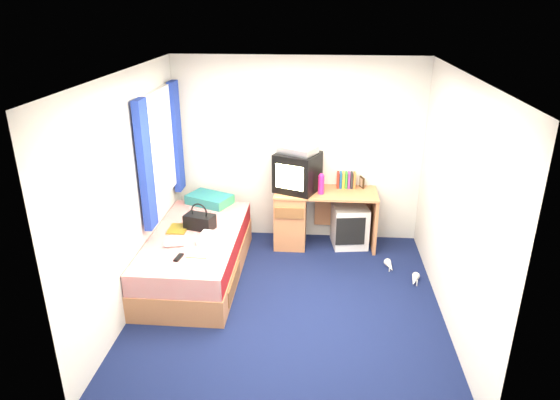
# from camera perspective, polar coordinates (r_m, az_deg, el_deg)

# --- Properties ---
(ground) EXTENTS (3.40, 3.40, 0.00)m
(ground) POSITION_cam_1_polar(r_m,az_deg,el_deg) (5.45, 0.94, -11.71)
(ground) COLOR #0C1438
(ground) RESTS_ON ground
(room_shell) EXTENTS (3.40, 3.40, 3.40)m
(room_shell) POSITION_cam_1_polar(r_m,az_deg,el_deg) (4.80, 1.04, 2.87)
(room_shell) COLOR white
(room_shell) RESTS_ON ground
(bed) EXTENTS (1.01, 2.00, 0.54)m
(bed) POSITION_cam_1_polar(r_m,az_deg,el_deg) (5.90, -9.49, -6.20)
(bed) COLOR tan
(bed) RESTS_ON ground
(pillow) EXTENTS (0.65, 0.54, 0.12)m
(pillow) POSITION_cam_1_polar(r_m,az_deg,el_deg) (6.56, -8.05, 0.07)
(pillow) COLOR #174D9A
(pillow) RESTS_ON bed
(desk) EXTENTS (1.30, 0.55, 0.75)m
(desk) POSITION_cam_1_polar(r_m,az_deg,el_deg) (6.51, 2.76, -1.73)
(desk) COLOR tan
(desk) RESTS_ON ground
(storage_cube) EXTENTS (0.49, 0.49, 0.54)m
(storage_cube) POSITION_cam_1_polar(r_m,az_deg,el_deg) (6.59, 7.95, -2.91)
(storage_cube) COLOR silver
(storage_cube) RESTS_ON ground
(crt_tv) EXTENTS (0.63, 0.61, 0.49)m
(crt_tv) POSITION_cam_1_polar(r_m,az_deg,el_deg) (6.30, 2.00, 3.22)
(crt_tv) COLOR black
(crt_tv) RESTS_ON desk
(vcr) EXTENTS (0.53, 0.48, 0.08)m
(vcr) POSITION_cam_1_polar(r_m,az_deg,el_deg) (6.22, 2.06, 5.75)
(vcr) COLOR #B4B4B6
(vcr) RESTS_ON crt_tv
(book_row) EXTENTS (0.24, 0.13, 0.20)m
(book_row) POSITION_cam_1_polar(r_m,az_deg,el_deg) (6.51, 7.56, 2.28)
(book_row) COLOR maroon
(book_row) RESTS_ON desk
(picture_frame) EXTENTS (0.06, 0.12, 0.14)m
(picture_frame) POSITION_cam_1_polar(r_m,az_deg,el_deg) (6.55, 9.33, 2.02)
(picture_frame) COLOR black
(picture_frame) RESTS_ON desk
(pink_water_bottle) EXTENTS (0.09, 0.09, 0.24)m
(pink_water_bottle) POSITION_cam_1_polar(r_m,az_deg,el_deg) (6.25, 4.72, 1.75)
(pink_water_bottle) COLOR #F2227E
(pink_water_bottle) RESTS_ON desk
(aerosol_can) EXTENTS (0.06, 0.06, 0.19)m
(aerosol_can) POSITION_cam_1_polar(r_m,az_deg,el_deg) (6.40, 3.79, 2.02)
(aerosol_can) COLOR silver
(aerosol_can) RESTS_ON desk
(handbag) EXTENTS (0.38, 0.28, 0.31)m
(handbag) POSITION_cam_1_polar(r_m,az_deg,el_deg) (5.86, -9.17, -2.40)
(handbag) COLOR black
(handbag) RESTS_ON bed
(towel) EXTENTS (0.32, 0.28, 0.10)m
(towel) POSITION_cam_1_polar(r_m,az_deg,el_deg) (5.52, -7.70, -4.42)
(towel) COLOR silver
(towel) RESTS_ON bed
(magazine) EXTENTS (0.21, 0.28, 0.01)m
(magazine) POSITION_cam_1_polar(r_m,az_deg,el_deg) (5.91, -11.59, -3.25)
(magazine) COLOR gold
(magazine) RESTS_ON bed
(water_bottle) EXTENTS (0.21, 0.12, 0.07)m
(water_bottle) POSITION_cam_1_polar(r_m,az_deg,el_deg) (5.51, -12.01, -4.91)
(water_bottle) COLOR silver
(water_bottle) RESTS_ON bed
(colour_swatch_fan) EXTENTS (0.22, 0.06, 0.01)m
(colour_swatch_fan) POSITION_cam_1_polar(r_m,az_deg,el_deg) (5.27, -9.50, -6.39)
(colour_swatch_fan) COLOR gold
(colour_swatch_fan) RESTS_ON bed
(remote_control) EXTENTS (0.07, 0.17, 0.02)m
(remote_control) POSITION_cam_1_polar(r_m,az_deg,el_deg) (5.28, -11.51, -6.44)
(remote_control) COLOR black
(remote_control) RESTS_ON bed
(window_assembly) EXTENTS (0.11, 1.42, 1.40)m
(window_assembly) POSITION_cam_1_polar(r_m,az_deg,el_deg) (5.95, -13.47, 5.72)
(window_assembly) COLOR silver
(window_assembly) RESTS_ON room_shell
(white_heels) EXTENTS (0.38, 0.54, 0.09)m
(white_heels) POSITION_cam_1_polar(r_m,az_deg,el_deg) (6.08, 13.76, -8.10)
(white_heels) COLOR silver
(white_heels) RESTS_ON ground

